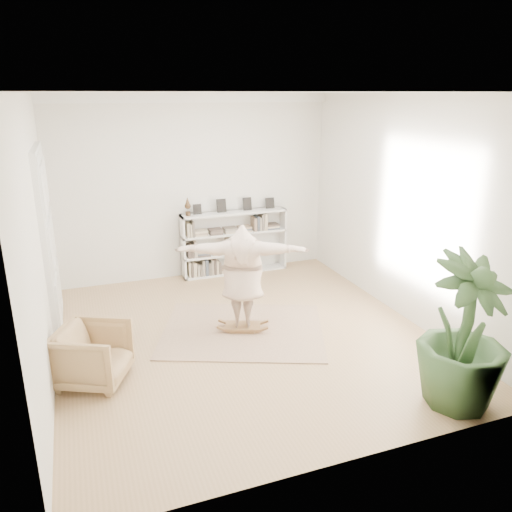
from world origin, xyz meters
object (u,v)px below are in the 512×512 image
(bookshelf, at_px, (234,243))
(houseplant, at_px, (465,333))
(rocker_board, at_px, (243,326))
(person, at_px, (242,274))
(armchair, at_px, (93,355))

(bookshelf, distance_m, houseplant, 5.49)
(rocker_board, height_order, person, person)
(bookshelf, xyz_separation_m, person, (-0.71, -2.65, 0.32))
(person, bearing_deg, armchair, 39.65)
(armchair, height_order, houseplant, houseplant)
(rocker_board, bearing_deg, person, -157.80)
(armchair, xyz_separation_m, houseplant, (4.09, -2.00, 0.55))
(armchair, bearing_deg, houseplant, -90.38)
(armchair, xyz_separation_m, person, (2.28, 0.72, 0.57))
(rocker_board, bearing_deg, armchair, -140.35)
(bookshelf, bearing_deg, houseplant, -78.48)
(rocker_board, bearing_deg, houseplant, -34.14)
(person, relative_size, houseplant, 1.08)
(armchair, bearing_deg, rocker_board, -46.84)
(armchair, distance_m, houseplant, 4.58)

